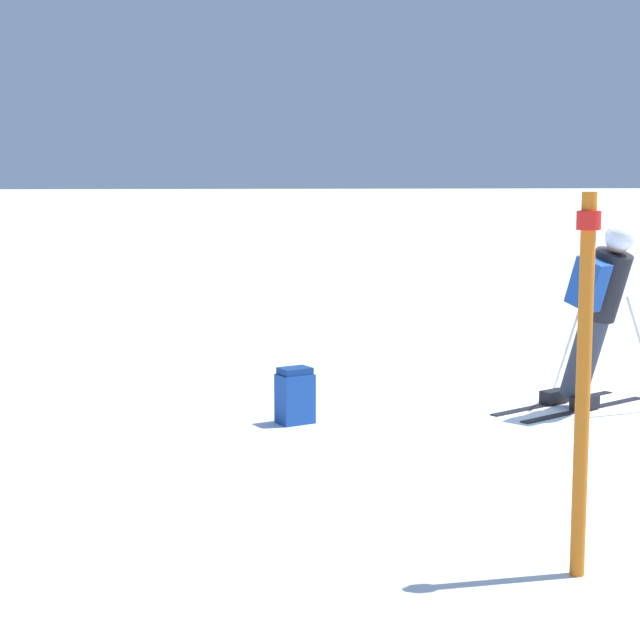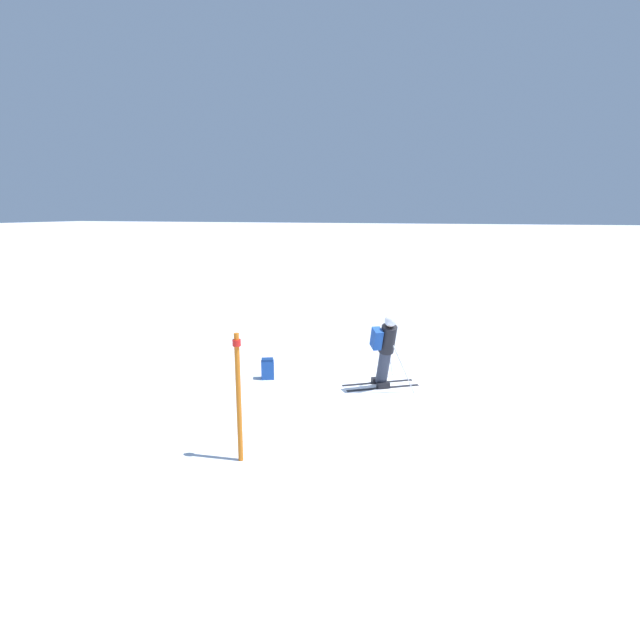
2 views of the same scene
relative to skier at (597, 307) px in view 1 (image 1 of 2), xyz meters
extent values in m
plane|color=white|center=(0.79, 0.13, -0.98)|extent=(300.00, 300.00, 0.00)
cube|color=black|center=(0.12, 0.04, -0.98)|extent=(0.98, 1.50, 0.01)
cube|color=black|center=(0.42, 0.23, -0.98)|extent=(0.98, 1.50, 0.01)
cube|color=black|center=(0.12, 0.04, -0.91)|extent=(0.27, 0.31, 0.12)
cube|color=black|center=(0.42, 0.23, -0.91)|extent=(0.27, 0.31, 0.12)
cylinder|color=#2D3342|center=(0.14, 0.05, -0.48)|extent=(0.55, 0.48, 0.84)
cylinder|color=black|center=(-0.04, -0.06, 0.21)|extent=(0.61, 0.56, 0.70)
sphere|color=tan|center=(-0.15, -0.12, 0.61)|extent=(0.36, 0.34, 0.28)
sphere|color=silver|center=(-0.15, -0.13, 0.64)|extent=(0.41, 0.39, 0.32)
cube|color=#194293|center=(-0.19, 0.16, 0.24)|extent=(0.43, 0.36, 0.50)
cylinder|color=#B7B7BC|center=(0.63, 0.01, -0.37)|extent=(0.94, 0.04, 1.24)
cube|color=#194293|center=(-0.09, 2.78, -0.76)|extent=(0.32, 0.36, 0.44)
cube|color=navy|center=(-0.09, 2.78, -0.51)|extent=(0.29, 0.33, 0.06)
cylinder|color=orange|center=(-3.87, 1.57, 0.06)|extent=(0.08, 0.08, 2.10)
cylinder|color=red|center=(-3.87, 1.57, 0.96)|extent=(0.13, 0.13, 0.10)
camera|label=1|loc=(-9.30, 3.63, 1.20)|focal=60.00mm
camera|label=2|loc=(-10.43, -1.90, 2.92)|focal=28.00mm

